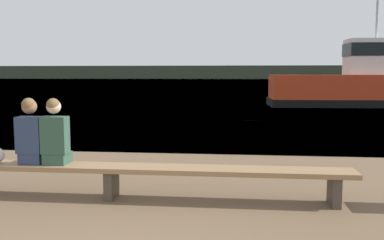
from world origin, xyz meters
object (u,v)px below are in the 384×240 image
at_px(bench_main, 111,171).
at_px(person_left, 31,134).
at_px(tugboat_red, 373,85).
at_px(person_right, 55,135).

bearing_deg(bench_main, person_left, -179.79).
relative_size(bench_main, person_left, 7.07).
xyz_separation_m(person_left, tugboat_red, (10.47, 18.78, 0.24)).
height_order(bench_main, tugboat_red, tugboat_red).
xyz_separation_m(bench_main, person_right, (-0.83, -0.00, 0.52)).
height_order(person_right, tugboat_red, tugboat_red).
xyz_separation_m(person_right, tugboat_red, (10.10, 18.78, 0.25)).
bearing_deg(bench_main, tugboat_red, 63.74).
relative_size(person_left, tugboat_red, 0.09).
bearing_deg(person_left, person_right, 0.08).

